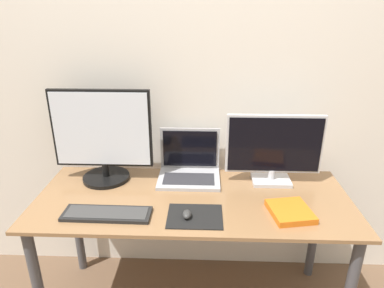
{
  "coord_description": "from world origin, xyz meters",
  "views": [
    {
      "loc": [
        0.05,
        -1.17,
        1.59
      ],
      "look_at": [
        -0.01,
        0.42,
        0.95
      ],
      "focal_mm": 32.0,
      "sensor_mm": 36.0,
      "label": 1
    }
  ],
  "objects_px": {
    "monitor_left": "(102,137)",
    "keyboard": "(107,214)",
    "monitor_right": "(274,149)",
    "book": "(290,211)",
    "laptop": "(189,166)",
    "mouse": "(187,214)"
  },
  "relations": [
    {
      "from": "monitor_left",
      "to": "keyboard",
      "type": "height_order",
      "value": "monitor_left"
    },
    {
      "from": "monitor_right",
      "to": "keyboard",
      "type": "distance_m",
      "value": 0.9
    },
    {
      "from": "keyboard",
      "to": "book",
      "type": "bearing_deg",
      "value": 2.88
    },
    {
      "from": "monitor_right",
      "to": "book",
      "type": "distance_m",
      "value": 0.36
    },
    {
      "from": "monitor_right",
      "to": "laptop",
      "type": "distance_m",
      "value": 0.47
    },
    {
      "from": "keyboard",
      "to": "book",
      "type": "xyz_separation_m",
      "value": [
        0.84,
        0.04,
        0.01
      ]
    },
    {
      "from": "monitor_right",
      "to": "book",
      "type": "bearing_deg",
      "value": -83.86
    },
    {
      "from": "book",
      "to": "mouse",
      "type": "bearing_deg",
      "value": -173.84
    },
    {
      "from": "monitor_left",
      "to": "monitor_right",
      "type": "height_order",
      "value": "monitor_left"
    },
    {
      "from": "monitor_left",
      "to": "monitor_right",
      "type": "relative_size",
      "value": 1.04
    },
    {
      "from": "monitor_right",
      "to": "keyboard",
      "type": "relative_size",
      "value": 1.25
    },
    {
      "from": "laptop",
      "to": "keyboard",
      "type": "height_order",
      "value": "laptop"
    },
    {
      "from": "keyboard",
      "to": "mouse",
      "type": "bearing_deg",
      "value": -1.37
    },
    {
      "from": "keyboard",
      "to": "book",
      "type": "height_order",
      "value": "book"
    },
    {
      "from": "laptop",
      "to": "book",
      "type": "bearing_deg",
      "value": -36.95
    },
    {
      "from": "monitor_left",
      "to": "keyboard",
      "type": "xyz_separation_m",
      "value": [
        0.1,
        -0.35,
        -0.24
      ]
    },
    {
      "from": "mouse",
      "to": "book",
      "type": "height_order",
      "value": "mouse"
    },
    {
      "from": "monitor_right",
      "to": "mouse",
      "type": "distance_m",
      "value": 0.6
    },
    {
      "from": "monitor_right",
      "to": "book",
      "type": "height_order",
      "value": "monitor_right"
    },
    {
      "from": "mouse",
      "to": "laptop",
      "type": "bearing_deg",
      "value": 91.09
    },
    {
      "from": "monitor_left",
      "to": "laptop",
      "type": "height_order",
      "value": "monitor_left"
    },
    {
      "from": "laptop",
      "to": "mouse",
      "type": "relative_size",
      "value": 5.35
    }
  ]
}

